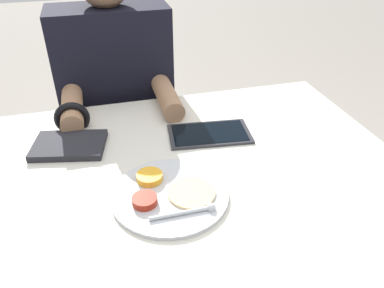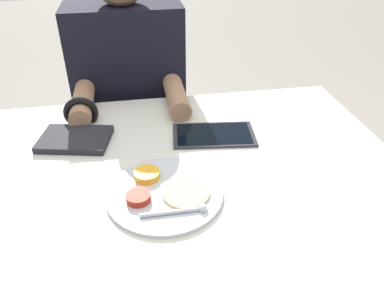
# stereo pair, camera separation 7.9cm
# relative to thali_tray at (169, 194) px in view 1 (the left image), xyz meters

# --- Properties ---
(dining_table) EXTENTS (1.21, 0.92, 0.78)m
(dining_table) POSITION_rel_thali_tray_xyz_m (0.07, 0.08, -0.40)
(dining_table) COLOR beige
(dining_table) RESTS_ON ground_plane
(thali_tray) EXTENTS (0.29, 0.29, 0.03)m
(thali_tray) POSITION_rel_thali_tray_xyz_m (0.00, 0.00, 0.00)
(thali_tray) COLOR #B7BABF
(thali_tray) RESTS_ON dining_table
(red_notebook) EXTENTS (0.23, 0.18, 0.02)m
(red_notebook) POSITION_rel_thali_tray_xyz_m (-0.24, 0.28, 0.00)
(red_notebook) COLOR silver
(red_notebook) RESTS_ON dining_table
(tablet_device) EXTENTS (0.26, 0.17, 0.01)m
(tablet_device) POSITION_rel_thali_tray_xyz_m (0.18, 0.25, -0.00)
(tablet_device) COLOR #28282D
(tablet_device) RESTS_ON dining_table
(person_diner) EXTENTS (0.43, 0.45, 1.24)m
(person_diner) POSITION_rel_thali_tray_xyz_m (-0.07, 0.68, -0.20)
(person_diner) COLOR black
(person_diner) RESTS_ON ground_plane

